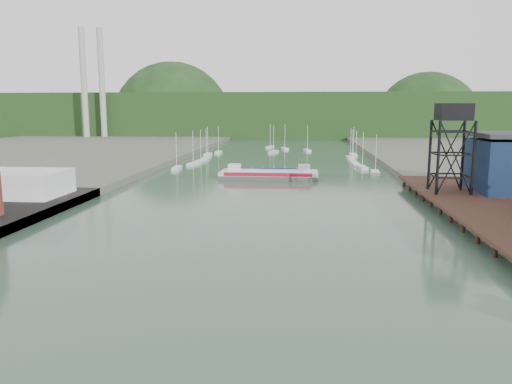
# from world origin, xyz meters

# --- Properties ---
(ground) EXTENTS (600.00, 600.00, 0.00)m
(ground) POSITION_xyz_m (0.00, 0.00, 0.00)
(ground) COLOR #2F493C
(ground) RESTS_ON ground
(east_pier) EXTENTS (14.00, 70.00, 2.45)m
(east_pier) POSITION_xyz_m (37.00, 45.00, 1.90)
(east_pier) COLOR black
(east_pier) RESTS_ON ground
(white_shed) EXTENTS (18.00, 12.00, 4.50)m
(white_shed) POSITION_xyz_m (-44.00, 50.00, 3.85)
(white_shed) COLOR silver
(white_shed) RESTS_ON west_quay
(lift_tower) EXTENTS (6.50, 6.50, 16.00)m
(lift_tower) POSITION_xyz_m (35.00, 58.00, 15.65)
(lift_tower) COLOR black
(lift_tower) RESTS_ON east_pier
(marina_sailboats) EXTENTS (57.71, 92.65, 0.90)m
(marina_sailboats) POSITION_xyz_m (0.08, 138.46, 0.35)
(marina_sailboats) COLOR silver
(marina_sailboats) RESTS_ON ground
(smokestacks) EXTENTS (11.20, 8.20, 60.00)m
(smokestacks) POSITION_xyz_m (-106.00, 232.50, 30.00)
(smokestacks) COLOR #A2A29D
(smokestacks) RESTS_ON ground
(distant_hills) EXTENTS (500.00, 120.00, 80.00)m
(distant_hills) POSITION_xyz_m (-3.98, 301.35, 10.38)
(distant_hills) COLOR black
(distant_hills) RESTS_ON ground
(chain_ferry) EXTENTS (24.20, 9.98, 3.48)m
(chain_ferry) POSITION_xyz_m (-0.05, 88.34, 1.00)
(chain_ferry) COLOR #48484A
(chain_ferry) RESTS_ON ground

